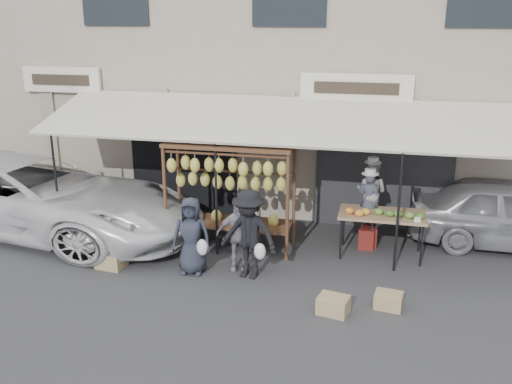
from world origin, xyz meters
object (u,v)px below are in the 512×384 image
at_px(van, 21,176).
at_px(crate_near_a, 333,305).
at_px(crate_far, 111,260).
at_px(vendor_right, 371,192).
at_px(customer_right, 249,234).
at_px(crate_near_b, 388,300).
at_px(banana_rack, 229,176).
at_px(vendor_left, 369,201).
at_px(customer_left, 191,236).
at_px(customer_mid, 238,235).
at_px(produce_table, 383,215).

bearing_deg(van, crate_near_a, -98.88).
bearing_deg(van, crate_far, -109.03).
bearing_deg(crate_far, vendor_right, 24.77).
distance_m(crate_near_a, crate_far, 4.42).
relative_size(customer_right, crate_near_b, 3.78).
distance_m(vendor_right, customer_right, 2.93).
relative_size(crate_near_a, van, 0.08).
bearing_deg(banana_rack, customer_right, -60.15).
relative_size(vendor_left, customer_left, 0.81).
xyz_separation_m(customer_mid, customer_right, (0.28, -0.28, 0.14)).
height_order(produce_table, van, van).
height_order(banana_rack, customer_right, banana_rack).
distance_m(customer_mid, van, 5.40).
xyz_separation_m(crate_near_a, crate_far, (-4.34, 0.82, 0.01)).
bearing_deg(vendor_left, produce_table, 137.93).
xyz_separation_m(produce_table, crate_near_a, (-0.70, -2.50, -0.73)).
bearing_deg(crate_far, van, 151.75).
distance_m(produce_table, vendor_left, 0.49).
relative_size(customer_mid, crate_near_b, 3.13).
distance_m(crate_near_a, crate_near_b, 0.96).
bearing_deg(produce_table, banana_rack, -174.67).
xyz_separation_m(customer_mid, crate_near_b, (2.81, -0.91, -0.57)).
height_order(produce_table, customer_mid, customer_mid).
bearing_deg(produce_table, vendor_left, 129.50).
bearing_deg(van, vendor_right, -75.79).
xyz_separation_m(vendor_left, customer_mid, (-2.34, -1.57, -0.34)).
xyz_separation_m(vendor_left, crate_far, (-4.75, -2.04, -0.88)).
bearing_deg(crate_far, vendor_left, 23.25).
height_order(customer_right, crate_near_a, customer_right).
distance_m(customer_right, crate_far, 2.78).
xyz_separation_m(produce_table, customer_mid, (-2.64, -1.21, -0.18)).
bearing_deg(crate_near_a, customer_right, 148.74).
height_order(vendor_right, customer_left, vendor_right).
relative_size(banana_rack, customer_mid, 1.86).
bearing_deg(crate_near_b, van, 166.27).
relative_size(banana_rack, crate_near_a, 5.32).
bearing_deg(customer_left, customer_right, -2.29).
relative_size(produce_table, customer_right, 1.01).
xyz_separation_m(customer_right, crate_near_b, (2.54, -0.63, -0.71)).
bearing_deg(crate_near_b, crate_far, 175.24).
distance_m(customer_mid, crate_near_a, 2.39).
distance_m(vendor_right, customer_mid, 2.98).
height_order(produce_table, crate_near_b, produce_table).
relative_size(vendor_left, vendor_right, 0.90).
bearing_deg(crate_far, produce_table, 18.42).
height_order(vendor_left, customer_right, customer_right).
height_order(vendor_right, crate_near_a, vendor_right).
distance_m(crate_near_b, crate_far, 5.24).
bearing_deg(customer_left, vendor_right, 27.94).
relative_size(vendor_right, customer_mid, 0.95).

